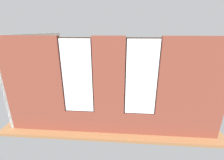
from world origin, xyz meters
The scene contains 16 objects.
ground_plane centered at (0.00, 0.00, -0.05)m, with size 7.29×5.63×0.10m, color #99663D.
brick_wall_with_windows centered at (0.00, 2.43, 1.45)m, with size 6.69×0.30×3.03m.
white_wall_right centered at (3.30, 0.20, 1.52)m, with size 0.10×4.63×3.03m, color silver.
couch_by_window centered at (0.82, 1.78, 0.33)m, with size 1.87×0.87×0.80m.
couch_left centered at (-2.65, -0.01, 0.33)m, with size 1.02×2.08×0.80m.
coffee_table centered at (0.23, -0.46, 0.36)m, with size 1.59×0.77×0.41m.
cup_ceramic centered at (0.23, -0.46, 0.46)m, with size 0.08×0.08×0.10m, color #4C4C51.
candle_jar centered at (-0.20, -0.59, 0.47)m, with size 0.08×0.08×0.12m, color #B7333D.
remote_black centered at (0.43, -0.55, 0.42)m, with size 0.05×0.17×0.02m, color black.
media_console centered at (3.00, 0.27, 0.28)m, with size 1.18×0.42×0.56m, color black.
tv_flatscreen centered at (3.00, 0.27, 0.90)m, with size 0.98×0.20×0.69m.
papasan_chair centered at (0.04, -1.66, 0.43)m, with size 1.03×1.03×0.67m.
potted_plant_near_tv centered at (2.45, 1.31, 0.70)m, with size 0.72×0.72×1.05m.
potted_plant_mid_room_small centered at (-0.91, -1.13, 0.42)m, with size 0.38×0.38×0.63m.
potted_plant_between_couches centered at (-0.57, 1.73, 0.55)m, with size 0.56×0.56×0.87m.
potted_plant_by_left_couch centered at (-2.25, -1.47, 0.39)m, with size 0.36×0.36×0.59m.
Camera 1 is at (-0.41, 6.54, 3.17)m, focal length 24.00 mm.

